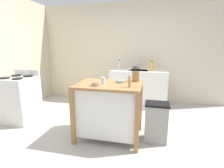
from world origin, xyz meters
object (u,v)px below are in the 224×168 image
object	(u,v)px
sink_faucet	(139,65)
knife_block	(136,76)
trash_bin	(156,122)
stove	(20,99)
drinking_cup	(103,81)
pepper_grinder	(130,81)
kitchen_island	(109,108)
bowl_stoneware_deep	(121,81)
bottle_hand_soap	(120,65)
bowl_ceramic_small	(96,84)
bottle_dish_soap	(152,66)

from	to	relation	value
sink_faucet	knife_block	bearing A→B (deg)	-87.80
trash_bin	stove	xyz separation A→B (m)	(-2.65, 0.18, 0.13)
drinking_cup	pepper_grinder	world-z (taller)	pepper_grinder
drinking_cup	pepper_grinder	distance (m)	0.44
kitchen_island	drinking_cup	xyz separation A→B (m)	(-0.08, -0.05, 0.45)
bowl_stoneware_deep	trash_bin	distance (m)	0.85
drinking_cup	trash_bin	world-z (taller)	drinking_cup
drinking_cup	stove	size ratio (longest dim) A/B	0.11
bowl_stoneware_deep	bottle_hand_soap	xyz separation A→B (m)	(-0.35, 1.78, 0.07)
bowl_ceramic_small	stove	world-z (taller)	stove
kitchen_island	trash_bin	xyz separation A→B (m)	(0.75, 0.04, -0.19)
pepper_grinder	trash_bin	size ratio (longest dim) A/B	0.29
bowl_stoneware_deep	bottle_hand_soap	world-z (taller)	bottle_hand_soap
stove	knife_block	bearing A→B (deg)	1.42
bottle_hand_soap	pepper_grinder	bearing A→B (deg)	-75.44
bottle_dish_soap	bowl_ceramic_small	bearing A→B (deg)	-112.10
bowl_stoneware_deep	pepper_grinder	xyz separation A→B (m)	(0.18, -0.28, 0.07)
trash_bin	kitchen_island	bearing A→B (deg)	-177.16
kitchen_island	bowl_stoneware_deep	world-z (taller)	bowl_stoneware_deep
bowl_stoneware_deep	sink_faucet	bearing A→B (deg)	84.93
kitchen_island	trash_bin	distance (m)	0.77
bowl_ceramic_small	drinking_cup	size ratio (longest dim) A/B	1.36
knife_block	bowl_stoneware_deep	xyz separation A→B (m)	(-0.23, -0.16, -0.07)
drinking_cup	bottle_hand_soap	distance (m)	1.95
sink_faucet	bottle_hand_soap	distance (m)	0.52
stove	bowl_stoneware_deep	bearing A→B (deg)	-2.73
bowl_stoneware_deep	drinking_cup	distance (m)	0.30
bowl_stoneware_deep	trash_bin	world-z (taller)	bowl_stoneware_deep
bowl_ceramic_small	sink_faucet	bearing A→B (deg)	77.45
knife_block	pepper_grinder	size ratio (longest dim) A/B	1.38
bowl_stoneware_deep	sink_faucet	xyz separation A→B (m)	(0.16, 1.84, 0.07)
pepper_grinder	bottle_hand_soap	world-z (taller)	bottle_hand_soap
pepper_grinder	bottle_hand_soap	xyz separation A→B (m)	(-0.53, 2.06, 0.01)
bottle_dish_soap	trash_bin	bearing A→B (deg)	-86.23
kitchen_island	bottle_dish_soap	bearing A→B (deg)	70.12
knife_block	bowl_ceramic_small	world-z (taller)	knife_block
bowl_ceramic_small	trash_bin	world-z (taller)	bowl_ceramic_small
bowl_stoneware_deep	bottle_dish_soap	bearing A→B (deg)	73.86
bowl_stoneware_deep	drinking_cup	world-z (taller)	drinking_cup
trash_bin	bowl_stoneware_deep	bearing A→B (deg)	172.26
bowl_ceramic_small	bowl_stoneware_deep	distance (m)	0.43
bowl_stoneware_deep	bottle_dish_soap	distance (m)	1.71
kitchen_island	bottle_dish_soap	xyz separation A→B (m)	(0.64, 1.76, 0.49)
sink_faucet	drinking_cup	bearing A→B (deg)	-101.53
knife_block	bowl_stoneware_deep	world-z (taller)	knife_block
pepper_grinder	stove	world-z (taller)	pepper_grinder
knife_block	kitchen_island	bearing A→B (deg)	-144.96
bowl_ceramic_small	kitchen_island	bearing A→B (deg)	49.94
bowl_ceramic_small	bottle_hand_soap	size ratio (longest dim) A/B	0.60
bowl_ceramic_small	pepper_grinder	xyz separation A→B (m)	(0.49, 0.02, 0.06)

